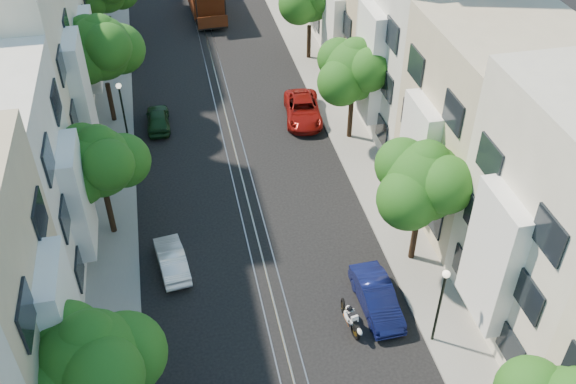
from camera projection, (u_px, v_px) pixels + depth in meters
ground at (219, 87)px, 45.17m from camera, size 200.00×200.00×0.00m
sidewalk_east at (319, 76)px, 46.30m from camera, size 2.50×80.00×0.12m
sidewalk_west at (114, 97)px, 43.96m from camera, size 2.50×80.00×0.12m
rail_left at (211, 88)px, 45.07m from camera, size 0.06×80.00×0.02m
rail_slot at (219, 87)px, 45.16m from camera, size 0.06×80.00×0.02m
rail_right at (227, 86)px, 45.25m from camera, size 0.06×80.00×0.02m
lane_line at (219, 87)px, 45.17m from camera, size 0.08×80.00×0.01m
townhouses_east at (387, 3)px, 43.78m from camera, size 7.75×72.00×12.00m
townhouses_west at (25, 36)px, 40.02m from camera, size 7.75×72.00×11.76m
tree_e_b at (425, 183)px, 28.84m from camera, size 4.93×4.08×6.68m
tree_e_c at (355, 72)px, 37.33m from camera, size 4.84×3.99×6.52m
tree_w_a at (92, 365)px, 21.17m from camera, size 4.93×4.08×6.68m
tree_w_b at (100, 164)px, 30.55m from camera, size 4.72×3.87×6.27m
tree_w_c at (101, 49)px, 38.54m from camera, size 5.13×4.28×7.09m
lamp_east at (441, 296)px, 26.06m from camera, size 0.32×0.32×4.16m
lamp_west at (122, 105)px, 37.79m from camera, size 0.32×0.32×4.16m
sportbike_rider at (350, 318)px, 27.94m from camera, size 0.60×1.92×1.33m
parked_car_e_mid at (377, 297)px, 28.89m from camera, size 1.54×4.10×1.34m
parked_car_e_far at (303, 110)px, 41.52m from camera, size 2.84×5.07×1.34m
parked_car_w_mid at (172, 259)px, 30.91m from camera, size 1.70×3.71×1.18m
parked_car_w_far at (158, 119)px, 40.79m from camera, size 1.48×3.58×1.21m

